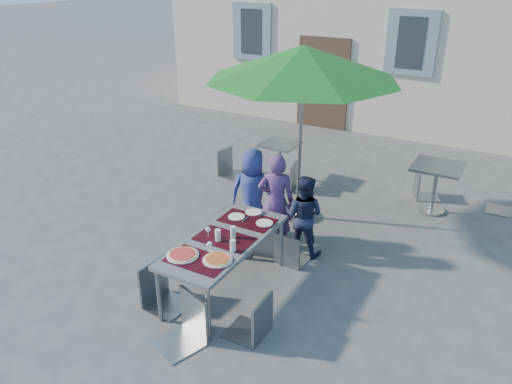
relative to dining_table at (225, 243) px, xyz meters
The scene contains 21 objects.
ground 0.88m from the dining_table, 50.64° to the right, with size 90.00×90.00×0.00m, color #48484A.
dining_table is the anchor object (origin of this frame).
pizza_near_left 0.60m from the dining_table, 110.10° to the right, with size 0.37×0.37×0.03m.
pizza_near_right 0.49m from the dining_table, 66.15° to the right, with size 0.34×0.34×0.03m.
glassware 0.17m from the dining_table, 58.55° to the right, with size 0.51×0.47×0.15m.
place_settings 0.64m from the dining_table, 88.79° to the left, with size 0.66×0.45×0.01m.
child_0 1.49m from the dining_table, 106.51° to the left, with size 0.67×0.43×1.37m, color navy.
child_1 1.31m from the dining_table, 88.92° to the left, with size 0.52×0.34×1.42m, color #5A346B.
child_2 1.40m from the dining_table, 71.11° to the left, with size 0.57×0.33×1.18m, color #1B203B.
chair_0 0.89m from the dining_table, 112.15° to the left, with size 0.55×0.55×0.94m.
chair_1 1.04m from the dining_table, 87.64° to the left, with size 0.49×0.49×0.91m.
chair_2 1.07m from the dining_table, 65.87° to the left, with size 0.42×0.42×0.89m.
chair_3 0.82m from the dining_table, 131.92° to the right, with size 0.50×0.50×1.04m.
chair_4 0.93m from the dining_table, 37.33° to the right, with size 0.44×0.43×0.97m.
chair_5 0.99m from the dining_table, 83.19° to the right, with size 0.59×0.60×1.05m.
patio_umbrella 2.90m from the dining_table, 91.94° to the left, with size 2.89×2.89×2.73m.
cafe_table_0 3.74m from the dining_table, 106.41° to the left, with size 0.67×0.67×0.71m.
bg_chair_l_0 3.83m from the dining_table, 121.58° to the left, with size 0.50×0.49×0.98m.
bg_chair_r_0 3.30m from the dining_table, 102.07° to the left, with size 0.49×0.48×0.95m.
cafe_table_1 3.99m from the dining_table, 63.29° to the left, with size 0.77×0.77×0.82m.
bg_chair_l_1 4.33m from the dining_table, 69.52° to the left, with size 0.55×0.54×0.94m.
Camera 1 is at (2.56, -3.95, 3.78)m, focal length 35.00 mm.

